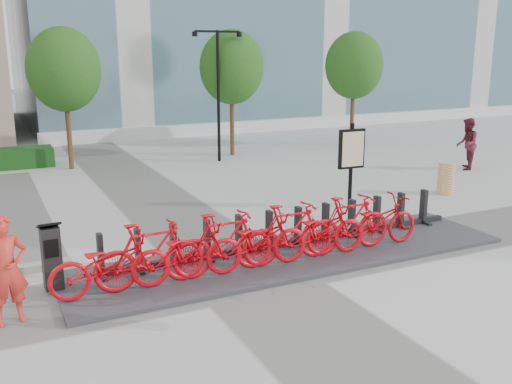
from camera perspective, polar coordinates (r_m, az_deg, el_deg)
name	(u,v)px	position (r m, az deg, el deg)	size (l,w,h in m)	color
ground	(244,273)	(11.41, -1.24, -8.05)	(120.00, 120.00, 0.00)	#B8B8B8
tree_1	(64,70)	(21.82, -18.65, 11.50)	(2.60, 2.60, 5.10)	brown
tree_2	(231,67)	(23.58, -2.47, 12.35)	(2.60, 2.60, 5.10)	brown
tree_3	(354,66)	(26.54, 9.78, 12.35)	(2.60, 2.60, 5.10)	brown
streetlamp	(218,81)	(22.29, -3.81, 11.05)	(2.00, 0.20, 5.00)	black
dock_pad	(293,256)	(12.20, 3.76, -6.38)	(9.60, 2.40, 0.08)	#3B3B40
dock_rail_posts	(285,228)	(12.47, 2.95, -3.65)	(8.02, 0.50, 0.85)	black
bike_0	(110,264)	(10.39, -14.37, -7.00)	(0.74, 2.13, 1.12)	red
bike_1	(150,255)	(10.52, -10.54, -6.17)	(0.58, 2.06, 1.24)	red
bike_2	(188,252)	(10.74, -6.81, -5.95)	(0.74, 2.13, 1.12)	red
bike_3	(224,243)	(10.96, -3.25, -5.12)	(0.58, 2.06, 1.24)	red
bike_4	(258,241)	(11.26, 0.15, -4.90)	(0.74, 2.13, 1.12)	red
bike_5	(289,233)	(11.55, 3.37, -4.09)	(0.58, 2.06, 1.24)	red
bike_6	(320,231)	(11.93, 6.39, -3.88)	(0.74, 2.13, 1.12)	red
bike_7	(349,224)	(12.29, 9.25, -3.13)	(0.58, 2.06, 1.24)	red
bike_8	(376,222)	(12.72, 11.90, -2.95)	(0.74, 2.13, 1.12)	red
kiosk	(52,256)	(10.90, -19.76, -6.09)	(0.41, 0.35, 1.28)	black
worker_red	(6,270)	(9.92, -23.69, -7.15)	(0.66, 0.43, 1.81)	red
pedestrian	(467,144)	(22.24, 20.33, 4.53)	(0.92, 0.71, 1.89)	#5B1A28
construction_barrel	(446,178)	(18.30, 18.48, 1.34)	(0.51, 0.51, 0.98)	orange
map_sign	(352,153)	(15.77, 9.54, 3.91)	(0.78, 0.16, 2.37)	black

